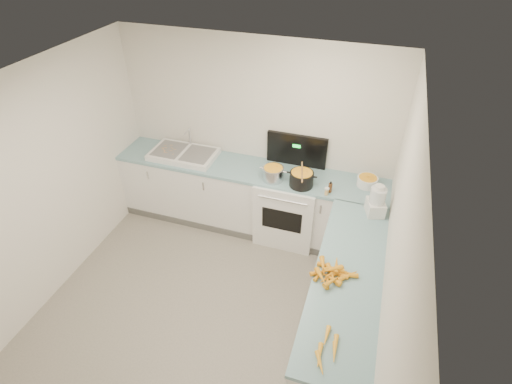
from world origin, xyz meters
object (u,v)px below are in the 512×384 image
(extract_bottle, at_px, (330,188))
(spice_jar, at_px, (327,192))
(sink, at_px, (184,154))
(steel_pot, at_px, (273,174))
(stove, at_px, (288,206))
(food_processor, at_px, (376,202))
(black_pot, at_px, (301,180))
(mixing_bowl, at_px, (367,181))

(extract_bottle, xyz_separation_m, spice_jar, (-0.03, -0.07, -0.02))
(sink, bearing_deg, steel_pot, -6.71)
(steel_pot, relative_size, spice_jar, 3.31)
(extract_bottle, bearing_deg, stove, 161.59)
(steel_pot, xyz_separation_m, spice_jar, (0.67, -0.10, -0.04))
(stove, xyz_separation_m, food_processor, (1.04, -0.41, 0.62))
(steel_pot, height_order, extract_bottle, steel_pot)
(steel_pot, distance_m, food_processor, 1.25)
(spice_jar, bearing_deg, black_pot, 164.15)
(extract_bottle, bearing_deg, mixing_bowl, 34.00)
(stove, distance_m, sink, 1.54)
(black_pot, xyz_separation_m, food_processor, (0.87, -0.26, 0.08))
(sink, distance_m, mixing_bowl, 2.36)
(steel_pot, xyz_separation_m, mixing_bowl, (1.09, 0.23, -0.02))
(black_pot, height_order, extract_bottle, black_pot)
(extract_bottle, bearing_deg, sink, 174.55)
(sink, xyz_separation_m, steel_pot, (1.27, -0.15, 0.04))
(extract_bottle, xyz_separation_m, food_processor, (0.52, -0.24, 0.10))
(sink, height_order, steel_pot, sink)
(spice_jar, bearing_deg, food_processor, -17.52)
(spice_jar, bearing_deg, stove, 153.97)
(food_processor, bearing_deg, sink, 170.24)
(sink, distance_m, extract_bottle, 1.98)
(steel_pot, bearing_deg, black_pot, -2.33)
(steel_pot, relative_size, food_processor, 0.70)
(stove, bearing_deg, extract_bottle, -18.41)
(sink, bearing_deg, food_processor, -9.76)
(steel_pot, distance_m, mixing_bowl, 1.12)
(stove, xyz_separation_m, mixing_bowl, (0.91, 0.09, 0.52))
(stove, height_order, mixing_bowl, stove)
(sink, distance_m, spice_jar, 1.95)
(spice_jar, bearing_deg, extract_bottle, 66.84)
(steel_pot, relative_size, black_pot, 0.91)
(steel_pot, relative_size, extract_bottle, 2.22)
(extract_bottle, bearing_deg, black_pot, 176.07)
(spice_jar, height_order, food_processor, food_processor)
(steel_pot, height_order, food_processor, food_processor)
(stove, distance_m, steel_pot, 0.58)
(mixing_bowl, height_order, spice_jar, mixing_bowl)
(stove, relative_size, mixing_bowl, 5.60)
(black_pot, bearing_deg, mixing_bowl, 18.12)
(black_pot, distance_m, food_processor, 0.91)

